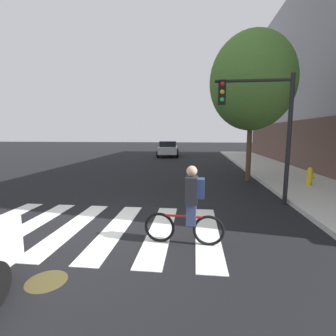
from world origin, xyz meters
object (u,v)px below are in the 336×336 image
at_px(manhole_cover, 47,281).
at_px(traffic_light_near, 263,117).
at_px(cyclist, 190,206).
at_px(sedan_mid, 168,148).
at_px(street_tree_near, 252,82).
at_px(fire_hydrant, 310,176).

relative_size(manhole_cover, traffic_light_near, 0.15).
xyz_separation_m(manhole_cover, traffic_light_near, (4.50, 4.88, 2.86)).
bearing_deg(cyclist, sedan_mid, 97.51).
bearing_deg(street_tree_near, cyclist, -110.40).
relative_size(traffic_light_near, fire_hydrant, 5.38).
height_order(sedan_mid, street_tree_near, street_tree_near).
bearing_deg(sedan_mid, fire_hydrant, -61.89).
relative_size(manhole_cover, fire_hydrant, 0.82).
bearing_deg(cyclist, fire_hydrant, 49.66).
relative_size(cyclist, street_tree_near, 0.24).
bearing_deg(street_tree_near, fire_hydrant, -33.44).
height_order(cyclist, street_tree_near, street_tree_near).
height_order(manhole_cover, traffic_light_near, traffic_light_near).
bearing_deg(traffic_light_near, cyclist, -124.33).
bearing_deg(manhole_cover, fire_hydrant, 45.85).
height_order(manhole_cover, fire_hydrant, fire_hydrant).
distance_m(traffic_light_near, fire_hydrant, 4.37).
relative_size(fire_hydrant, street_tree_near, 0.11).
relative_size(sedan_mid, street_tree_near, 0.66).
distance_m(sedan_mid, street_tree_near, 14.38).
bearing_deg(fire_hydrant, manhole_cover, -134.15).
distance_m(manhole_cover, cyclist, 2.86).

